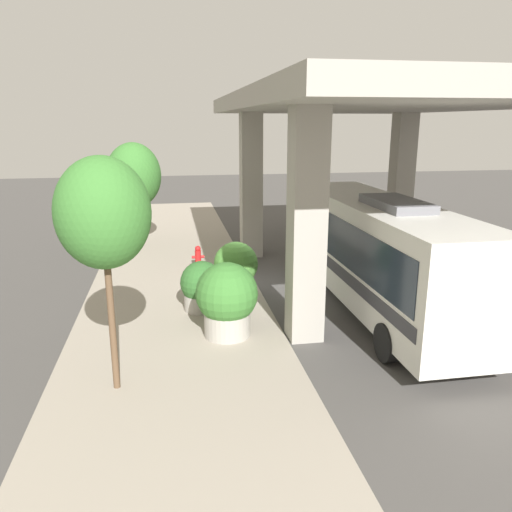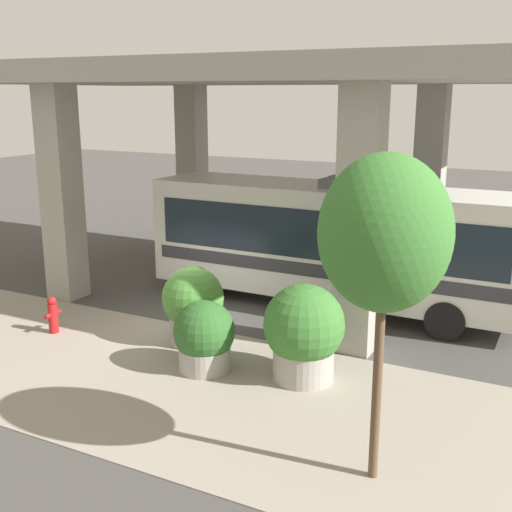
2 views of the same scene
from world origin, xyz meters
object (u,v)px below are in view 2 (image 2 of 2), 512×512
(planter_front, at_px, (204,337))
(planter_middle, at_px, (193,305))
(street_tree_near, at_px, (385,235))
(fire_hydrant, at_px, (53,315))
(bus, at_px, (333,238))
(planter_back, at_px, (304,332))

(planter_front, height_order, planter_middle, planter_middle)
(planter_front, bearing_deg, street_tree_near, -116.38)
(fire_hydrant, bearing_deg, planter_front, -91.86)
(bus, xyz_separation_m, planter_back, (-4.87, -1.20, -0.93))
(fire_hydrant, distance_m, planter_back, 6.80)
(planter_back, bearing_deg, planter_front, 104.49)
(fire_hydrant, xyz_separation_m, planter_back, (0.40, -6.76, 0.59))
(street_tree_near, bearing_deg, planter_back, 40.71)
(bus, bearing_deg, fire_hydrant, 133.46)
(planter_front, xyz_separation_m, planter_back, (0.55, -2.13, 0.30))
(bus, xyz_separation_m, street_tree_near, (-7.67, -3.61, 1.98))
(street_tree_near, bearing_deg, bus, 25.21)
(planter_middle, bearing_deg, planter_front, -138.88)
(fire_hydrant, height_order, planter_front, planter_front)
(planter_front, distance_m, planter_back, 2.22)
(planter_front, bearing_deg, fire_hydrant, 88.14)
(fire_hydrant, relative_size, planter_back, 0.46)
(planter_back, bearing_deg, street_tree_near, -139.29)
(fire_hydrant, relative_size, planter_front, 0.61)
(planter_middle, distance_m, street_tree_near, 7.27)
(planter_front, distance_m, planter_middle, 1.65)
(planter_front, xyz_separation_m, street_tree_near, (-2.25, -4.54, 3.22))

